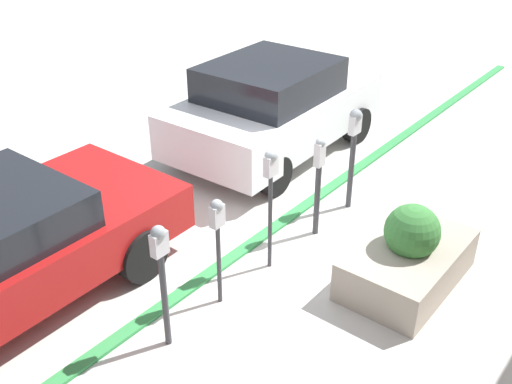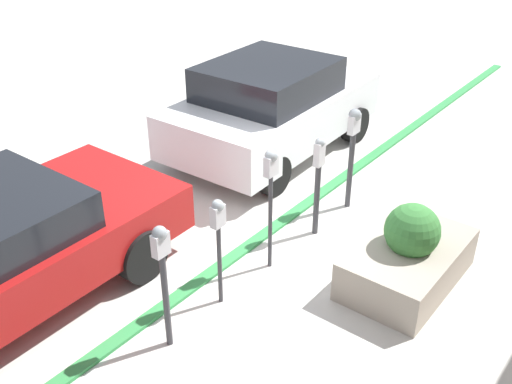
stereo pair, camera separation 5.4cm
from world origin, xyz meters
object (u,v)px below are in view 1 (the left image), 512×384
parked_car_middle (274,107)px  parking_meter_nearest (161,265)px  parking_meter_fourth (318,176)px  parking_meter_farthest (354,142)px  parking_meter_middle (271,181)px  parking_meter_second (218,228)px  planter_box (408,257)px

parked_car_middle → parking_meter_nearest: bearing=-158.1°
parking_meter_fourth → parking_meter_farthest: size_ratio=0.93×
parking_meter_fourth → parking_meter_middle: bearing=178.0°
parking_meter_nearest → parking_meter_second: 0.83m
parking_meter_second → parking_meter_farthest: 2.69m
parking_meter_nearest → parking_meter_farthest: 3.52m
parking_meter_middle → parking_meter_farthest: bearing=-0.6°
parking_meter_second → parking_meter_farthest: size_ratio=0.89×
planter_box → parked_car_middle: bearing=60.9°
parking_meter_middle → planter_box: bearing=-62.6°
parking_meter_nearest → parking_meter_middle: size_ratio=0.91×
parking_meter_middle → parked_car_middle: (2.60, 1.91, -0.37)m
parking_meter_nearest → parking_meter_fourth: 2.66m
parking_meter_nearest → parking_meter_fourth: (2.65, -0.04, -0.13)m
parking_meter_farthest → parking_meter_middle: bearing=179.4°
parking_meter_second → parking_meter_middle: bearing=-2.3°
parking_meter_fourth → parked_car_middle: 2.55m
parking_meter_second → planter_box: (1.61, -1.47, -0.62)m
parking_meter_nearest → parked_car_middle: size_ratio=0.37×
parking_meter_fourth → planter_box: parking_meter_fourth is taller
parking_meter_second → parking_meter_nearest: bearing=-178.3°
parking_meter_second → parking_meter_middle: size_ratio=0.84×
parking_meter_second → parking_meter_farthest: parking_meter_farthest is taller
parking_meter_fourth → parked_car_middle: bearing=49.7°
planter_box → parking_meter_nearest: bearing=149.4°
parking_meter_farthest → planter_box: bearing=-127.3°
parking_meter_second → parking_meter_fourth: parking_meter_fourth is taller
parked_car_middle → parking_meter_farthest: bearing=-114.0°
parking_meter_fourth → planter_box: size_ratio=0.82×
parking_meter_middle → parked_car_middle: parking_meter_middle is taller
parking_meter_middle → parking_meter_farthest: (1.82, -0.02, -0.16)m
parking_meter_nearest → parked_car_middle: bearing=23.9°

